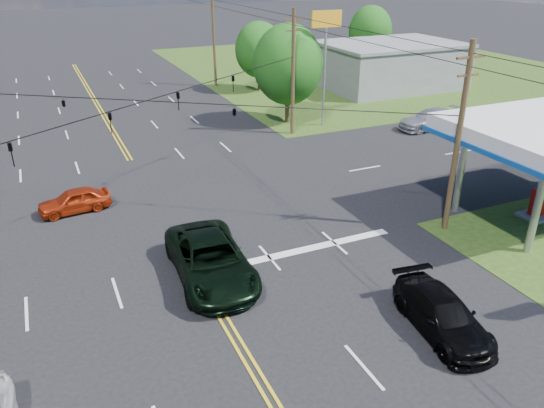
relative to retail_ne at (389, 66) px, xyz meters
name	(u,v)px	position (x,y,z in m)	size (l,w,h in m)	color
ground	(156,205)	(-30.00, -20.00, -2.20)	(280.00, 280.00, 0.00)	black
grass_ne	(365,65)	(5.00, 12.00, -2.20)	(46.00, 48.00, 0.03)	#254215
stop_bar	(298,251)	(-25.00, -28.00, -2.20)	(10.00, 0.50, 0.02)	silver
retail_ne	(389,66)	(0.00, 0.00, 0.00)	(14.00, 10.00, 4.40)	slate
pole_se	(458,138)	(-17.00, -29.00, 2.72)	(1.60, 0.28, 9.50)	#46371D
pole_ne	(293,71)	(-17.00, -11.00, 2.72)	(1.60, 0.28, 9.50)	#46371D
pole_right_far	(214,37)	(-17.00, 8.00, 2.97)	(1.60, 0.28, 10.00)	#46371D
span_wire_signals	(146,101)	(-30.00, -20.00, 3.80)	(26.00, 18.00, 1.13)	black
power_lines	(149,56)	(-30.00, -22.00, 6.40)	(26.04, 100.00, 0.64)	black
tree_right_a	(288,65)	(-16.00, -8.00, 2.67)	(5.70, 5.70, 8.18)	#46371D
tree_right_b	(259,50)	(-13.50, 4.00, 2.02)	(4.94, 4.94, 7.09)	#46371D
tree_far_r	(370,31)	(4.00, 10.00, 2.34)	(5.32, 5.32, 7.63)	#46371D
pickup_dkgreen	(211,260)	(-29.50, -28.50, -1.29)	(3.02, 6.54, 1.82)	black
suv_black	(443,314)	(-22.76, -35.48, -1.48)	(2.01, 4.95, 1.44)	black
sedan_red	(74,201)	(-34.25, -19.00, -1.54)	(1.55, 3.85, 1.31)	#9E260B
sedan_far	(431,119)	(-6.07, -14.50, -1.39)	(2.28, 5.61, 1.63)	silver
polesign_ne	(326,36)	(-13.70, -10.00, 5.05)	(2.51, 0.41, 9.13)	#A5A5AA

